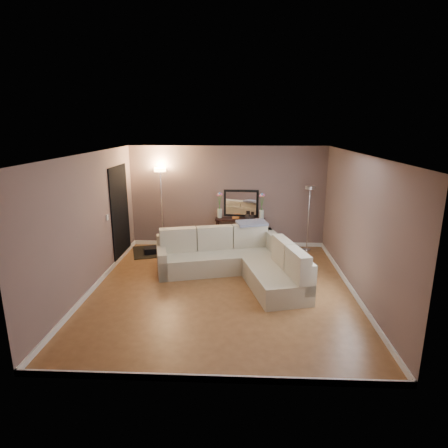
{
  "coord_description": "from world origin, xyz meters",
  "views": [
    {
      "loc": [
        0.34,
        -6.72,
        3.1
      ],
      "look_at": [
        0.0,
        0.8,
        1.1
      ],
      "focal_mm": 30.0,
      "sensor_mm": 36.0,
      "label": 1
    }
  ],
  "objects_px": {
    "sectional_sofa": "(238,260)",
    "console_table": "(237,231)",
    "floor_lamp_unlit": "(309,206)",
    "floor_lamp_lit": "(161,192)"
  },
  "relations": [
    {
      "from": "console_table",
      "to": "floor_lamp_unlit",
      "type": "height_order",
      "value": "floor_lamp_unlit"
    },
    {
      "from": "sectional_sofa",
      "to": "floor_lamp_lit",
      "type": "relative_size",
      "value": 1.55
    },
    {
      "from": "sectional_sofa",
      "to": "console_table",
      "type": "xyz_separation_m",
      "value": [
        -0.05,
        1.85,
        0.09
      ]
    },
    {
      "from": "floor_lamp_unlit",
      "to": "sectional_sofa",
      "type": "bearing_deg",
      "value": -135.22
    },
    {
      "from": "sectional_sofa",
      "to": "floor_lamp_lit",
      "type": "xyz_separation_m",
      "value": [
        -2.0,
        1.88,
        1.11
      ]
    },
    {
      "from": "floor_lamp_lit",
      "to": "floor_lamp_unlit",
      "type": "bearing_deg",
      "value": -2.55
    },
    {
      "from": "sectional_sofa",
      "to": "floor_lamp_lit",
      "type": "bearing_deg",
      "value": 136.7
    },
    {
      "from": "sectional_sofa",
      "to": "floor_lamp_unlit",
      "type": "height_order",
      "value": "floor_lamp_unlit"
    },
    {
      "from": "console_table",
      "to": "floor_lamp_unlit",
      "type": "relative_size",
      "value": 0.78
    },
    {
      "from": "console_table",
      "to": "floor_lamp_unlit",
      "type": "bearing_deg",
      "value": -4.47
    }
  ]
}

